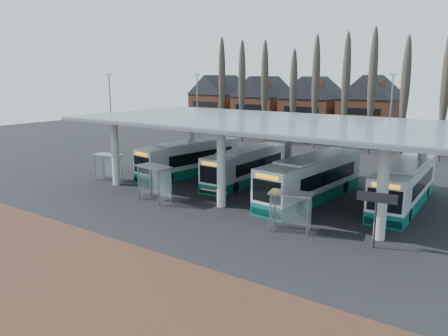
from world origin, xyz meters
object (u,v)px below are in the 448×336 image
Objects in this scene: shelter_0 at (109,161)px; shelter_1 at (156,175)px; shelter_2 at (291,203)px; bus_2 at (312,179)px; bus_3 at (404,186)px; bus_0 at (191,159)px; bus_1 at (247,167)px.

shelter_0 is 0.88× the size of shelter_1.
shelter_1 reaches higher than shelter_2.
bus_2 is 7.03m from bus_3.
shelter_2 is at bearing -70.69° from bus_2.
bus_0 is 1.02× the size of bus_3.
shelter_0 is 20.79m from shelter_2.
bus_0 is 14.13m from bus_2.
bus_1 is 9.89m from shelter_1.
shelter_0 is (-25.19, -7.62, 0.29)m from bus_3.
shelter_0 is at bearing -160.10° from bus_2.
bus_0 is 18.52m from shelter_2.
shelter_2 is (-4.55, -10.11, 0.29)m from bus_3.
bus_2 is at bearing 1.02° from bus_0.
bus_3 is (14.05, 0.55, 0.08)m from bus_1.
bus_2 is 1.06× the size of bus_3.
shelter_1 is at bearing -138.33° from bus_2.
shelter_2 is (2.03, -7.64, 0.20)m from bus_2.
bus_2 reaches higher than bus_1.
bus_2 is at bearing 46.28° from shelter_1.
bus_1 is 13.48m from shelter_2.
bus_2 is (7.47, -1.92, 0.17)m from bus_1.
bus_0 is 0.96× the size of bus_2.
bus_1 reaches higher than shelter_0.
bus_2 reaches higher than bus_0.
bus_0 reaches higher than bus_3.
bus_0 is at bearing 178.10° from bus_2.
bus_1 is at bearing 25.49° from shelter_0.
bus_3 is at bearing 9.94° from shelter_0.
shelter_0 is 8.94m from shelter_1.
bus_3 reaches higher than shelter_1.
shelter_0 is (-18.61, -5.15, 0.20)m from bus_2.
shelter_2 reaches higher than shelter_0.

